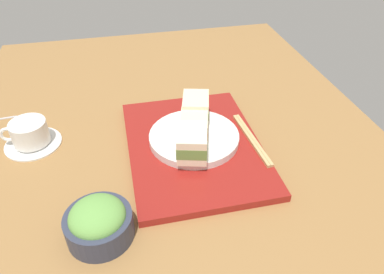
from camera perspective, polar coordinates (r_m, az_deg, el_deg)
ground_plane at (r=84.27cm, az=-2.27°, el=-2.34°), size 140.00×100.00×3.00cm
serving_tray at (r=82.07cm, az=0.29°, el=-1.45°), size 39.40×29.12×1.71cm
sandwich_plate at (r=81.84cm, az=0.32°, el=-0.05°), size 20.26×20.26×1.72cm
sandwich_near at (r=74.20cm, az=0.05°, el=-0.93°), size 9.32×7.96×5.78cm
sandwich_middle at (r=79.93cm, az=0.33°, el=1.77°), size 9.68×8.07×4.70cm
sandwich_far at (r=85.30cm, az=0.58°, el=4.63°), size 9.42×8.00×5.50cm
salad_bowl at (r=65.18cm, az=-14.47°, el=-12.80°), size 11.66×11.66×7.51cm
chopsticks_pair at (r=83.29cm, az=9.35°, el=-0.31°), size 19.36×2.69×0.70cm
coffee_cup at (r=90.14cm, az=-24.10°, el=0.34°), size 12.67×12.88×6.09cm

